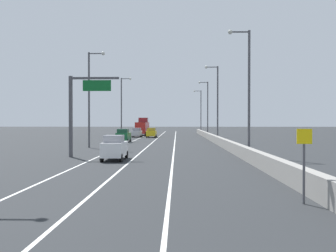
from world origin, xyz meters
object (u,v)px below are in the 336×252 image
at_px(lamp_post_right_fifth, 200,109).
at_px(lamp_post_left_far, 122,104).
at_px(car_green_0, 123,136).
at_px(car_yellow_3, 152,133).
at_px(lamp_post_right_second, 247,85).
at_px(lamp_post_left_mid, 91,94).
at_px(car_silver_1, 137,133).
at_px(speed_advisory_sign, 304,160).
at_px(lamp_post_right_fourth, 207,105).
at_px(overhead_sign_gantry, 79,106).
at_px(lamp_post_right_third, 216,99).
at_px(car_white_2, 115,148).
at_px(box_truck, 142,127).

bearing_deg(lamp_post_right_fifth, lamp_post_left_far, -120.80).
height_order(car_green_0, car_yellow_3, car_green_0).
relative_size(lamp_post_right_second, lamp_post_left_mid, 1.00).
relative_size(car_green_0, car_yellow_3, 1.06).
distance_m(lamp_post_right_second, lamp_post_left_far, 40.69).
bearing_deg(lamp_post_right_fifth, car_silver_1, -120.47).
relative_size(speed_advisory_sign, lamp_post_right_fourth, 0.25).
bearing_deg(lamp_post_right_fifth, lamp_post_left_mid, -107.35).
height_order(overhead_sign_gantry, lamp_post_right_third, lamp_post_right_third).
distance_m(car_white_2, box_truck, 54.25).
bearing_deg(lamp_post_right_third, lamp_post_left_far, 139.05).
distance_m(lamp_post_left_far, car_yellow_3, 8.39).
bearing_deg(lamp_post_left_far, lamp_post_right_fourth, 22.44).
height_order(overhead_sign_gantry, lamp_post_left_mid, lamp_post_left_mid).
bearing_deg(overhead_sign_gantry, car_green_0, 88.52).
xyz_separation_m(lamp_post_right_third, lamp_post_right_fourth, (0.33, 21.94, 0.00)).
height_order(car_green_0, car_silver_1, car_green_0).
bearing_deg(lamp_post_right_second, overhead_sign_gantry, -174.89).
relative_size(lamp_post_left_mid, car_green_0, 2.79).
xyz_separation_m(lamp_post_right_third, car_yellow_3, (-11.38, 16.97, -5.80)).
xyz_separation_m(overhead_sign_gantry, car_green_0, (0.61, 23.60, -3.68)).
relative_size(car_green_0, car_silver_1, 1.01).
xyz_separation_m(speed_advisory_sign, box_truck, (-13.24, 70.14, 0.16)).
distance_m(car_silver_1, box_truck, 9.70).
distance_m(speed_advisory_sign, lamp_post_right_second, 20.62).
bearing_deg(lamp_post_right_fourth, car_silver_1, -167.36).
distance_m(lamp_post_left_far, car_white_2, 41.46).
relative_size(speed_advisory_sign, lamp_post_right_second, 0.25).
distance_m(lamp_post_right_second, car_yellow_3, 41.09).
xyz_separation_m(lamp_post_left_mid, car_green_0, (2.34, 11.80, -5.74)).
height_order(lamp_post_right_third, car_yellow_3, lamp_post_right_third).
xyz_separation_m(lamp_post_right_second, lamp_post_right_fifth, (-0.16, 65.83, 0.00)).
relative_size(lamp_post_right_second, box_truck, 1.39).
bearing_deg(speed_advisory_sign, lamp_post_right_fourth, 88.71).
distance_m(lamp_post_right_fifth, box_truck, 21.99).
xyz_separation_m(overhead_sign_gantry, lamp_post_right_second, (15.76, 1.41, 2.07)).
xyz_separation_m(lamp_post_right_third, lamp_post_right_fifth, (0.33, 43.89, 0.00)).
distance_m(lamp_post_right_fourth, lamp_post_left_mid, 37.71).
xyz_separation_m(lamp_post_right_fourth, lamp_post_left_mid, (-17.32, -33.50, 0.00)).
xyz_separation_m(lamp_post_left_far, box_truck, (2.68, 13.48, -4.87)).
xyz_separation_m(lamp_post_right_second, box_truck, (-14.84, 50.20, -4.87)).
height_order(lamp_post_right_fifth, car_silver_1, lamp_post_right_fifth).
distance_m(lamp_post_right_third, box_truck, 32.06).
xyz_separation_m(lamp_post_right_second, car_yellow_3, (-11.87, 38.91, -5.80)).
bearing_deg(car_yellow_3, car_silver_1, 152.58).
relative_size(lamp_post_right_second, lamp_post_right_fifth, 1.00).
xyz_separation_m(lamp_post_left_mid, car_white_2, (5.52, -14.35, -5.74)).
height_order(lamp_post_right_fifth, lamp_post_left_far, same).
xyz_separation_m(lamp_post_left_far, car_white_2, (5.55, -40.68, -5.74)).
height_order(lamp_post_right_second, box_truck, lamp_post_right_second).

